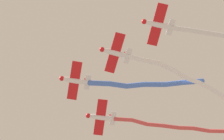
{
  "coord_description": "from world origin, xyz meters",
  "views": [
    {
      "loc": [
        4.61,
        -38.21,
        7.21
      ],
      "look_at": [
        9.31,
        -5.68,
        79.84
      ],
      "focal_mm": 81.25,
      "sensor_mm": 36.0,
      "label": 1
    }
  ],
  "objects_px": {
    "airplane_right_wing": "(101,117)",
    "airplane_slot": "(158,24)",
    "airplane_lead": "(75,80)",
    "airplane_left_wing": "(115,53)"
  },
  "relations": [
    {
      "from": "airplane_right_wing",
      "to": "airplane_slot",
      "type": "bearing_deg",
      "value": 110.58
    },
    {
      "from": "airplane_right_wing",
      "to": "airplane_slot",
      "type": "xyz_separation_m",
      "value": [
        6.33,
        -17.45,
        -0.6
      ]
    },
    {
      "from": "airplane_lead",
      "to": "airplane_right_wing",
      "type": "height_order",
      "value": "airplane_right_wing"
    },
    {
      "from": "airplane_left_wing",
      "to": "airplane_right_wing",
      "type": "xyz_separation_m",
      "value": [
        -0.67,
        11.85,
        0.3
      ]
    },
    {
      "from": "airplane_slot",
      "to": "airplane_right_wing",
      "type": "bearing_deg",
      "value": -74.56
    },
    {
      "from": "airplane_lead",
      "to": "airplane_left_wing",
      "type": "xyz_separation_m",
      "value": [
        5.66,
        -5.63,
        0.0
      ]
    },
    {
      "from": "airplane_slot",
      "to": "airplane_left_wing",
      "type": "bearing_deg",
      "value": -49.24
    },
    {
      "from": "airplane_left_wing",
      "to": "airplane_slot",
      "type": "xyz_separation_m",
      "value": [
        5.66,
        -5.61,
        -0.3
      ]
    },
    {
      "from": "airplane_right_wing",
      "to": "airplane_left_wing",
      "type": "bearing_deg",
      "value": 93.89
    },
    {
      "from": "airplane_lead",
      "to": "airplane_right_wing",
      "type": "xyz_separation_m",
      "value": [
        4.99,
        6.22,
        0.3
      ]
    }
  ]
}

